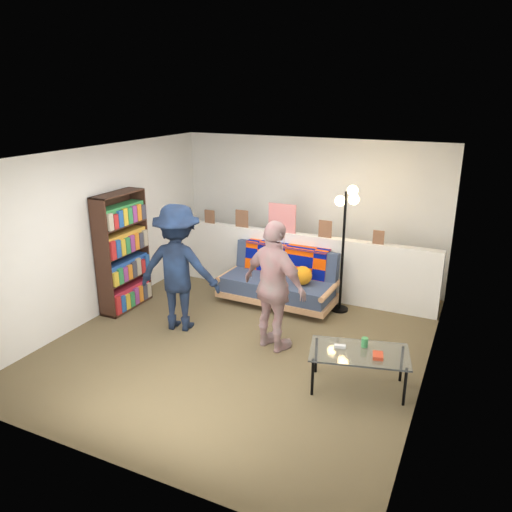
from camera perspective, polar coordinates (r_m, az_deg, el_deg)
The scene contains 10 objects.
ground at distance 6.60m, azimuth -1.50°, elevation -9.68°, with size 5.00×5.00×0.00m, color brown.
room_shell at distance 6.41m, azimuth 0.27°, elevation 5.46°, with size 4.60×5.05×2.45m.
half_wall_ledge at distance 7.92m, azimuth 4.31°, elevation -0.86°, with size 4.45×0.15×1.00m, color silver.
ledge_decor at distance 7.78m, azimuth 2.82°, elevation 4.03°, with size 2.97×0.02×0.45m.
futon_sofa at distance 7.60m, azimuth 2.80°, elevation -2.88°, with size 1.78×0.91×0.75m.
bookshelf at distance 7.55m, azimuth -15.00°, elevation 0.06°, with size 0.29×0.87×1.74m.
coffee_table at distance 5.58m, azimuth 11.79°, elevation -10.94°, with size 1.16×0.82×0.55m.
floor_lamp at distance 7.15m, azimuth 10.28°, elevation 3.61°, with size 0.38×0.35×1.86m.
person_left at distance 6.71m, azimuth -8.86°, elevation -1.36°, with size 1.11×0.64×1.73m, color black.
person_right at distance 6.10m, azimuth 2.13°, elevation -3.54°, with size 0.97×0.40×1.66m, color pink.
Camera 1 is at (2.63, -5.20, 3.12)m, focal length 35.00 mm.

